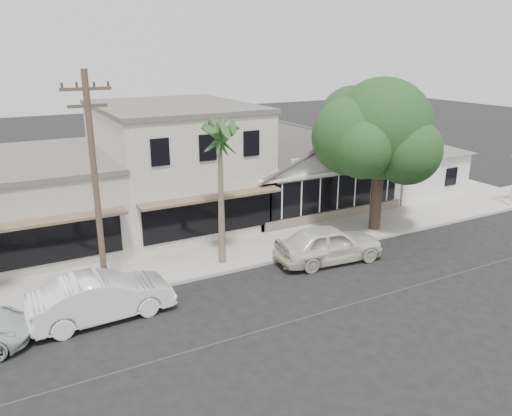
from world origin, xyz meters
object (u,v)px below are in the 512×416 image
car_1 (102,297)px  car_0 (329,244)px  utility_pole (95,184)px  shade_tree (377,132)px

car_1 → car_0: bearing=-91.0°
utility_pole → car_1: (-0.46, -1.59, -3.92)m
shade_tree → utility_pole: bearing=-175.4°
utility_pole → car_1: size_ratio=1.72×
car_0 → shade_tree: shade_tree is taller
utility_pole → shade_tree: (14.85, 1.21, 0.71)m
car_1 → shade_tree: bearing=-82.3°
car_0 → car_1: size_ratio=0.99×
utility_pole → shade_tree: 14.91m
utility_pole → car_0: size_ratio=1.73×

